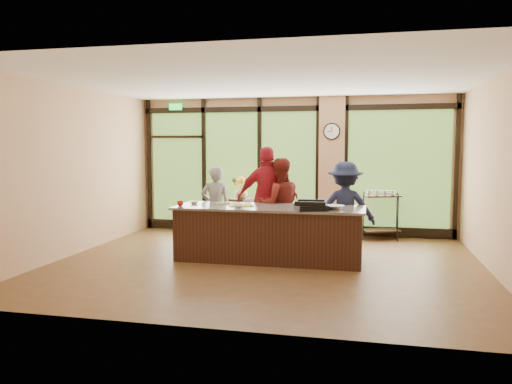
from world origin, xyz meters
The scene contains 25 objects.
floor centered at (0.00, 0.00, 0.00)m, with size 7.00×7.00×0.00m, color #53351D.
ceiling centered at (0.00, 0.00, 3.00)m, with size 7.00×7.00×0.00m, color silver.
back_wall centered at (0.00, 3.00, 1.50)m, with size 7.00×7.00×0.00m, color tan.
left_wall centered at (-3.50, 0.00, 1.50)m, with size 6.00×6.00×0.00m, color tan.
right_wall centered at (3.50, 0.00, 1.50)m, with size 6.00×6.00×0.00m, color tan.
window_wall centered at (0.16, 2.95, 1.39)m, with size 6.90×0.12×3.00m.
island_base centered at (0.00, 0.30, 0.44)m, with size 3.10×1.00×0.88m, color black.
countertop centered at (0.00, 0.30, 0.90)m, with size 3.20×1.10×0.04m, color slate.
wall_clock centered at (0.85, 2.87, 2.25)m, with size 0.36×0.04×0.36m.
cook_left centered at (-1.22, 1.16, 0.78)m, with size 0.57×0.37×1.56m, color gray.
cook_midleft centered at (0.04, 1.03, 0.86)m, with size 0.84×0.65×1.72m, color maroon.
cook_midright centered at (-0.18, 1.09, 0.97)m, with size 1.13×0.47×1.93m, color maroon.
cook_right centered at (1.23, 1.07, 0.83)m, with size 1.07×0.62×1.66m, color #191D38.
roasting_pan centered at (0.74, -0.03, 0.96)m, with size 0.48×0.37×0.09m, color black.
mixing_bowl centered at (1.10, 0.11, 0.96)m, with size 0.30×0.30×0.07m, color silver.
cutting_board_left centered at (-0.85, 0.55, 0.93)m, with size 0.35×0.26×0.01m, color #3D8731.
cutting_board_center centered at (-0.49, 0.29, 0.93)m, with size 0.41×0.31×0.01m, color gold.
cutting_board_right centered at (0.76, 0.33, 0.93)m, with size 0.38×0.29×0.01m, color gold.
prep_bowl_near centered at (-1.37, 0.38, 0.94)m, with size 0.14×0.14×0.04m, color white.
prep_bowl_mid centered at (-0.47, 0.04, 0.94)m, with size 0.15×0.15×0.05m, color white.
prep_bowl_far centered at (0.61, 0.40, 0.94)m, with size 0.14×0.14×0.03m, color white.
red_ramekin centered at (-1.50, 0.04, 0.96)m, with size 0.11×0.11×0.09m, color #A11310.
flower_stand centered at (-1.06, 2.53, 0.40)m, with size 0.40×0.40×0.79m, color black.
flower_vase centered at (-1.06, 2.53, 0.94)m, with size 0.28×0.28×0.29m, color #9B8054.
bar_cart centered at (1.89, 2.65, 0.62)m, with size 0.86×0.68×1.03m.
Camera 1 is at (1.62, -7.93, 1.95)m, focal length 35.00 mm.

